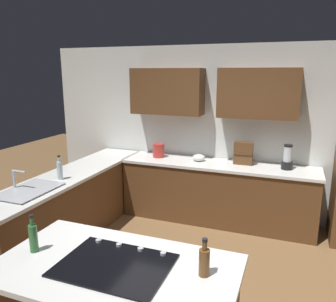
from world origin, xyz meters
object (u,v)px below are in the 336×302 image
Objects in this scene: cooktop at (115,265)px; spice_rack at (243,153)px; sink_unit at (28,190)px; kettle at (159,150)px; oil_bottle at (33,237)px; second_bottle at (204,261)px; blender at (287,159)px; mixing_bowl at (199,158)px; dish_soap_bottle at (60,170)px.

cooktop is 2.30× the size of spice_rack.
kettle is at bearing -111.79° from sink_unit.
oil_bottle is (-0.21, 2.95, 0.01)m from kettle.
spice_rack is 1.26× the size of second_bottle.
cooktop is at bearing 106.50° from kettle.
mixing_bowl is (1.25, 0.00, -0.10)m from blender.
kettle is 3.16m from second_bottle.
oil_bottle is (0.65, 0.04, 0.11)m from cooktop.
cooktop is at bearing 70.35° from blender.
sink_unit is 2.28× the size of dish_soap_bottle.
oil_bottle is at bearing 81.48° from mixing_bowl.
cooktop is 3.52× the size of kettle.
sink_unit is at bearing -20.81° from second_bottle.
kettle is (1.90, 0.00, -0.04)m from blender.
cooktop is 3.03m from kettle.
sink_unit is 2.88m from spice_rack.
mixing_bowl is 0.64× the size of oil_bottle.
blender is 1.60× the size of kettle.
sink_unit is at bearing 68.21° from kettle.
kettle is 1.63m from dish_soap_bottle.
cooktop is 4.11× the size of mixing_bowl.
mixing_bowl reaches higher than cooktop.
second_bottle is at bearing -173.12° from oil_bottle.
blender is at bearing -119.82° from oil_bottle.
mixing_bowl is 0.86× the size of kettle.
blender is 1.90m from kettle.
second_bottle is (-0.82, 2.80, 0.05)m from mixing_bowl.
sink_unit is 2.03× the size of blender.
sink_unit is 2.12× the size of spice_rack.
blender is 2.83m from second_bottle.
spice_rack is at bearing -110.08° from oil_bottle.
blender is 1.25m from mixing_bowl.
sink_unit is 3.24× the size of kettle.
mixing_bowl is 2.01m from dish_soap_bottle.
kettle is 0.75× the size of oil_bottle.
cooktop is at bearing 81.53° from spice_rack.
dish_soap_bottle is at bearing 29.25° from blender.
cooktop is at bearing 149.65° from sink_unit.
cooktop is 3.09m from blender.
kettle is 0.82× the size of second_bottle.
blender is at bearing -143.98° from sink_unit.
cooktop is 2.48× the size of dish_soap_bottle.
cooktop is 2.20× the size of blender.
dish_soap_bottle is (2.02, 1.50, -0.04)m from spice_rack.
blender reaches higher than spice_rack.
blender is (-1.04, -2.91, 0.14)m from cooktop.
cooktop is at bearing -176.14° from oil_bottle.
sink_unit is at bearing 43.67° from spice_rack.
spice_rack is 1.30m from kettle.
dish_soap_bottle reaches higher than sink_unit.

